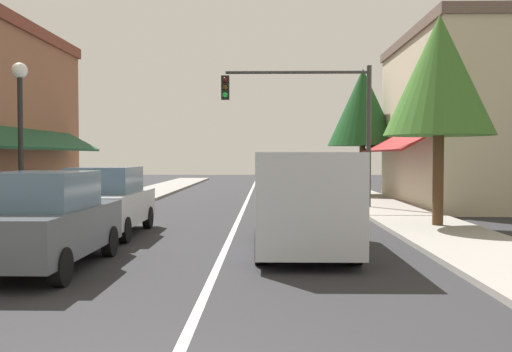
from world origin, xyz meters
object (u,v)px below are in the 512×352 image
(street_lamp_left_near, at_px, (20,120))
(tree_right_far, at_px, (363,108))
(van_in_lane, at_px, (303,198))
(traffic_signal_mast_arm, at_px, (316,110))
(tree_right_near, at_px, (439,76))
(parked_car_nearest_left, at_px, (44,221))
(parked_car_second_left, at_px, (106,201))

(street_lamp_left_near, distance_m, tree_right_far, 18.96)
(van_in_lane, xyz_separation_m, traffic_signal_mast_arm, (1.08, 9.44, 2.65))
(tree_right_near, distance_m, tree_right_far, 12.86)
(van_in_lane, distance_m, traffic_signal_mast_arm, 9.86)
(parked_car_nearest_left, relative_size, traffic_signal_mast_arm, 0.72)
(parked_car_second_left, distance_m, tree_right_near, 9.67)
(parked_car_second_left, height_order, traffic_signal_mast_arm, traffic_signal_mast_arm)
(parked_car_second_left, relative_size, van_in_lane, 0.79)
(traffic_signal_mast_arm, relative_size, tree_right_far, 0.88)
(parked_car_nearest_left, distance_m, parked_car_second_left, 4.46)
(tree_right_far, bearing_deg, traffic_signal_mast_arm, -112.64)
(parked_car_nearest_left, height_order, traffic_signal_mast_arm, traffic_signal_mast_arm)
(parked_car_second_left, relative_size, street_lamp_left_near, 0.97)
(van_in_lane, distance_m, street_lamp_left_near, 6.83)
(parked_car_second_left, distance_m, tree_right_far, 17.22)
(tree_right_near, bearing_deg, van_in_lane, -137.31)
(parked_car_nearest_left, bearing_deg, tree_right_far, 65.07)
(parked_car_nearest_left, xyz_separation_m, van_in_lane, (4.79, 2.14, 0.27))
(van_in_lane, relative_size, tree_right_far, 0.80)
(traffic_signal_mast_arm, relative_size, tree_right_near, 0.95)
(parked_car_second_left, height_order, tree_right_near, tree_right_near)
(parked_car_second_left, height_order, street_lamp_left_near, street_lamp_left_near)
(traffic_signal_mast_arm, bearing_deg, parked_car_second_left, -130.20)
(parked_car_nearest_left, height_order, street_lamp_left_near, street_lamp_left_near)
(van_in_lane, xyz_separation_m, tree_right_far, (4.05, 16.56, 3.35))
(street_lamp_left_near, relative_size, tree_right_near, 0.71)
(tree_right_far, bearing_deg, street_lamp_left_near, -124.10)
(van_in_lane, relative_size, street_lamp_left_near, 1.23)
(parked_car_second_left, xyz_separation_m, traffic_signal_mast_arm, (6.01, 7.11, 2.92))
(parked_car_nearest_left, xyz_separation_m, tree_right_near, (8.81, 5.84, 3.40))
(street_lamp_left_near, xyz_separation_m, tree_right_far, (10.59, 15.64, 1.60))
(parked_car_second_left, relative_size, tree_right_near, 0.69)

